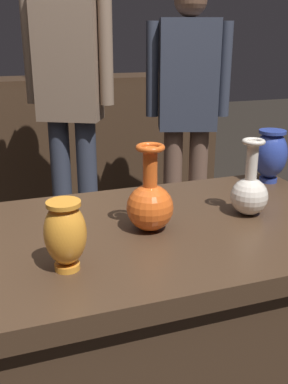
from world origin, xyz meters
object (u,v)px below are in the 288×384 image
(vase_tall_behind, at_px, (270,154))
(shelf_vase_far_right, at_px, (173,63))
(vase_left_accent, at_px, (249,191))
(visitor_near_right, at_px, (187,105))
(vase_right_accent, at_px, (65,233))
(shelf_vase_center, at_px, (32,69))
(visitor_center_back, at_px, (69,88))
(vase_centerpiece, at_px, (150,203))

(vase_tall_behind, xyz_separation_m, shelf_vase_far_right, (0.50, 2.02, 0.17))
(vase_left_accent, xyz_separation_m, visitor_near_right, (0.43, 1.34, 0.03))
(vase_right_accent, height_order, shelf_vase_far_right, shelf_vase_far_right)
(shelf_vase_center, bearing_deg, vase_tall_behind, -75.05)
(vase_right_accent, height_order, visitor_near_right, visitor_near_right)
(vase_right_accent, xyz_separation_m, visitor_center_back, (0.30, 1.53, 0.12))
(visitor_center_back, bearing_deg, vase_left_accent, 127.57)
(shelf_vase_far_right, xyz_separation_m, visitor_near_right, (-0.29, -0.90, -0.17))
(shelf_vase_center, bearing_deg, visitor_near_right, -49.80)
(vase_tall_behind, distance_m, shelf_vase_center, 2.08)
(vase_centerpiece, xyz_separation_m, shelf_vase_far_right, (1.01, 2.26, 0.19))
(visitor_near_right, distance_m, visitor_center_back, 0.67)
(vase_right_accent, xyz_separation_m, shelf_vase_center, (0.20, 2.37, 0.17))
(shelf_vase_far_right, height_order, visitor_center_back, visitor_center_back)
(vase_tall_behind, bearing_deg, vase_centerpiece, -155.10)
(vase_left_accent, bearing_deg, shelf_vase_center, 98.11)
(vase_centerpiece, xyz_separation_m, visitor_center_back, (0.07, 1.40, 0.13))
(visitor_center_back, bearing_deg, vase_right_accent, 107.42)
(vase_centerpiece, distance_m, vase_left_accent, 0.29)
(vase_tall_behind, distance_m, vase_left_accent, 0.31)
(vase_left_accent, xyz_separation_m, visitor_center_back, (-0.22, 1.39, 0.14))
(shelf_vase_far_right, relative_size, visitor_center_back, 0.08)
(vase_centerpiece, distance_m, vase_right_accent, 0.27)
(shelf_vase_center, distance_m, shelf_vase_far_right, 1.04)
(vase_centerpiece, bearing_deg, vase_tall_behind, 24.90)
(vase_tall_behind, distance_m, vase_right_accent, 0.83)
(visitor_near_right, relative_size, visitor_center_back, 0.90)
(vase_left_accent, distance_m, shelf_vase_center, 2.26)
(vase_centerpiece, xyz_separation_m, vase_right_accent, (-0.23, -0.13, 0.01))
(vase_left_accent, bearing_deg, visitor_near_right, 72.17)
(visitor_near_right, bearing_deg, vase_centerpiece, 80.30)
(vase_centerpiece, relative_size, vase_left_accent, 1.05)
(vase_left_accent, bearing_deg, visitor_center_back, 99.13)
(shelf_vase_center, xyz_separation_m, shelf_vase_far_right, (1.04, 0.02, 0.01))
(shelf_vase_center, bearing_deg, vase_left_accent, -81.89)
(vase_tall_behind, bearing_deg, shelf_vase_far_right, 76.00)
(vase_left_accent, relative_size, visitor_center_back, 0.12)
(vase_right_accent, height_order, shelf_vase_center, shelf_vase_center)
(shelf_vase_center, bearing_deg, visitor_center_back, -83.59)
(shelf_vase_far_right, bearing_deg, vase_right_accent, -117.49)
(shelf_vase_far_right, bearing_deg, vase_left_accent, -107.82)
(vase_left_accent, height_order, vase_right_accent, vase_left_accent)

